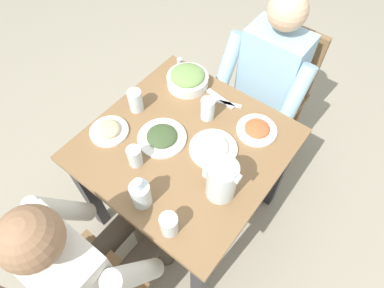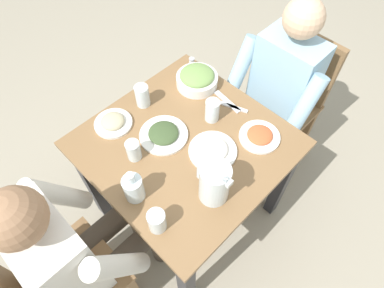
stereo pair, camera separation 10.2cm
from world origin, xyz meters
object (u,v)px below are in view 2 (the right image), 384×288
at_px(salad_bowl, 197,78).
at_px(dining_table, 186,158).
at_px(salt_shaker, 192,62).
at_px(water_glass_near_right, 142,96).
at_px(chair_near, 288,94).
at_px(water_glass_by_pitcher, 157,221).
at_px(plate_dolmas, 164,134).
at_px(water_pitcher, 214,183).
at_px(water_glass_far_left, 212,110).
at_px(plate_rice_curry, 260,136).
at_px(oil_carafe, 134,189).
at_px(water_glass_center, 133,150).
at_px(diner_far, 82,244).
at_px(plate_yoghurt, 213,150).
at_px(plate_beans, 113,122).
at_px(diner_near, 272,95).

bearing_deg(salad_bowl, dining_table, 126.22).
bearing_deg(salt_shaker, water_glass_near_right, 93.16).
xyz_separation_m(chair_near, water_glass_by_pitcher, (-0.14, 1.15, 0.30)).
bearing_deg(salad_bowl, plate_dolmas, 109.48).
relative_size(water_pitcher, water_glass_far_left, 1.67).
distance_m(plate_rice_curry, oil_carafe, 0.61).
bearing_deg(salad_bowl, water_glass_by_pitcher, 123.04).
height_order(water_glass_near_right, water_glass_center, water_glass_near_right).
bearing_deg(diner_far, dining_table, -89.21).
relative_size(plate_dolmas, water_glass_center, 2.27).
relative_size(salad_bowl, water_glass_center, 2.15).
distance_m(plate_yoghurt, plate_rice_curry, 0.23).
bearing_deg(water_glass_center, water_glass_by_pitcher, 155.30).
relative_size(water_pitcher, plate_rice_curry, 1.02).
xyz_separation_m(salad_bowl, plate_dolmas, (-0.12, 0.34, -0.03)).
distance_m(chair_near, oil_carafe, 1.17).
distance_m(plate_yoghurt, water_glass_center, 0.34).
bearing_deg(dining_table, water_pitcher, 158.68).
bearing_deg(dining_table, plate_yoghurt, -159.06).
height_order(plate_dolmas, salt_shaker, salt_shaker).
bearing_deg(plate_dolmas, water_glass_far_left, -110.32).
xyz_separation_m(plate_beans, water_glass_near_right, (-0.00, -0.18, 0.04)).
distance_m(diner_near, salt_shaker, 0.47).
xyz_separation_m(diner_near, diner_far, (0.05, 1.19, 0.00)).
bearing_deg(salad_bowl, plate_rice_curry, 174.51).
relative_size(water_pitcher, plate_yoghurt, 0.89).
bearing_deg(salt_shaker, water_glass_far_left, 149.50).
bearing_deg(water_glass_center, plate_beans, -11.84).
xyz_separation_m(diner_far, salad_bowl, (0.22, -0.89, 0.14)).
bearing_deg(water_pitcher, plate_beans, 6.27).
distance_m(plate_yoghurt, salt_shaker, 0.56).
height_order(water_pitcher, water_glass_center, water_pitcher).
xyz_separation_m(diner_far, water_glass_by_pitcher, (-0.20, -0.25, 0.15)).
xyz_separation_m(dining_table, water_glass_near_right, (0.31, -0.02, 0.19)).
height_order(diner_near, plate_beans, diner_near).
bearing_deg(plate_rice_curry, plate_dolmas, 43.43).
bearing_deg(water_glass_center, salad_bowl, -77.35).
height_order(water_glass_near_right, water_glass_by_pitcher, water_glass_near_right).
relative_size(diner_near, water_pitcher, 6.05).
height_order(dining_table, plate_rice_curry, plate_rice_curry).
distance_m(water_glass_by_pitcher, salt_shaker, 0.90).
distance_m(water_pitcher, plate_rice_curry, 0.37).
distance_m(dining_table, plate_beans, 0.38).
height_order(water_glass_by_pitcher, salt_shaker, water_glass_by_pitcher).
height_order(plate_beans, plate_dolmas, plate_beans).
bearing_deg(salad_bowl, chair_near, -118.69).
distance_m(chair_near, water_glass_center, 1.06).
relative_size(diner_far, plate_rice_curry, 6.19).
height_order(water_glass_far_left, oil_carafe, oil_carafe).
relative_size(diner_far, water_glass_by_pitcher, 11.42).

